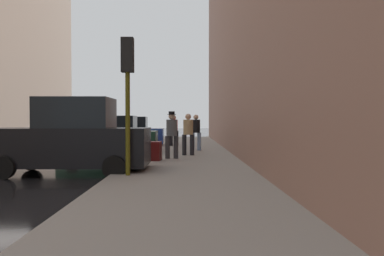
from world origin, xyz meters
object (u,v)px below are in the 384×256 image
object	(u,v)px
pedestrian_in_jeans	(196,130)
pedestrian_in_red_jacket	(174,129)
pedestrian_in_tan_coat	(188,132)
traffic_light	(128,76)
rolling_suitcase	(156,151)
parked_black_suv	(71,139)
parked_dark_green_sedan	(111,137)
fire_hydrant	(154,142)
pedestrian_with_beanie	(172,132)
parked_blue_sedan	(128,133)

from	to	relation	value
pedestrian_in_jeans	pedestrian_in_red_jacket	size ratio (longest dim) A/B	1.00
pedestrian_in_jeans	pedestrian_in_tan_coat	bearing A→B (deg)	-99.06
traffic_light	rolling_suitcase	bearing A→B (deg)	83.20
parked_black_suv	parked_dark_green_sedan	xyz separation A→B (m)	(0.00, 5.69, -0.18)
parked_dark_green_sedan	fire_hydrant	xyz separation A→B (m)	(1.80, 1.75, -0.35)
parked_black_suv	rolling_suitcase	xyz separation A→B (m)	(2.28, 2.41, -0.54)
pedestrian_with_beanie	pedestrian_in_red_jacket	distance (m)	7.10
parked_black_suv	pedestrian_in_tan_coat	bearing A→B (deg)	51.80
parked_blue_sedan	traffic_light	size ratio (longest dim) A/B	1.18
pedestrian_with_beanie	pedestrian_in_jeans	world-z (taller)	pedestrian_with_beanie
traffic_light	pedestrian_with_beanie	xyz separation A→B (m)	(0.98, 4.26, -1.62)
pedestrian_in_red_jacket	rolling_suitcase	bearing A→B (deg)	-92.99
parked_blue_sedan	pedestrian_in_jeans	distance (m)	5.35
parked_blue_sedan	pedestrian_in_jeans	world-z (taller)	pedestrian_in_jeans
fire_hydrant	pedestrian_in_tan_coat	world-z (taller)	pedestrian_in_tan_coat
parked_black_suv	parked_blue_sedan	xyz separation A→B (m)	(0.00, 10.50, -0.18)
parked_dark_green_sedan	fire_hydrant	world-z (taller)	parked_dark_green_sedan
parked_black_suv	pedestrian_in_red_jacket	bearing A→B (deg)	75.17
parked_dark_green_sedan	traffic_light	world-z (taller)	traffic_light
traffic_light	pedestrian_with_beanie	distance (m)	4.66
fire_hydrant	pedestrian_with_beanie	xyz separation A→B (m)	(1.03, -4.38, 0.64)
fire_hydrant	pedestrian_in_tan_coat	size ratio (longest dim) A/B	0.41
parked_blue_sedan	rolling_suitcase	distance (m)	8.42
traffic_light	pedestrian_in_red_jacket	size ratio (longest dim) A/B	2.11
pedestrian_in_jeans	pedestrian_with_beanie	bearing A→B (deg)	-105.11
fire_hydrant	pedestrian_in_red_jacket	size ratio (longest dim) A/B	0.41
parked_dark_green_sedan	traffic_light	bearing A→B (deg)	-74.96
parked_black_suv	fire_hydrant	size ratio (longest dim) A/B	6.55
fire_hydrant	parked_dark_green_sedan	bearing A→B (deg)	-135.93
parked_blue_sedan	pedestrian_with_beanie	bearing A→B (deg)	-69.16
parked_black_suv	traffic_light	size ratio (longest dim) A/B	1.28
parked_blue_sedan	pedestrian_with_beanie	distance (m)	7.98
traffic_light	rolling_suitcase	world-z (taller)	traffic_light
fire_hydrant	traffic_light	world-z (taller)	traffic_light
parked_blue_sedan	pedestrian_in_red_jacket	world-z (taller)	pedestrian_in_red_jacket
parked_black_suv	parked_dark_green_sedan	size ratio (longest dim) A/B	1.09
pedestrian_with_beanie	pedestrian_in_red_jacket	size ratio (longest dim) A/B	1.04
parked_dark_green_sedan	parked_blue_sedan	distance (m)	4.81
parked_black_suv	pedestrian_with_beanie	bearing A→B (deg)	47.11
pedestrian_in_red_jacket	rolling_suitcase	size ratio (longest dim) A/B	1.64
pedestrian_in_jeans	parked_blue_sedan	bearing A→B (deg)	135.96
pedestrian_in_jeans	rolling_suitcase	distance (m)	4.69
parked_dark_green_sedan	pedestrian_in_jeans	xyz separation A→B (m)	(3.84, 1.10, 0.26)
pedestrian_in_tan_coat	pedestrian_in_red_jacket	xyz separation A→B (m)	(-0.78, 5.75, 0.00)
pedestrian_in_tan_coat	rolling_suitcase	bearing A→B (deg)	-120.57
parked_black_suv	fire_hydrant	world-z (taller)	parked_black_suv
parked_blue_sedan	traffic_light	distance (m)	12.01
traffic_light	pedestrian_in_jeans	bearing A→B (deg)	76.02
parked_dark_green_sedan	parked_blue_sedan	world-z (taller)	same
pedestrian_with_beanie	fire_hydrant	bearing A→B (deg)	103.25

